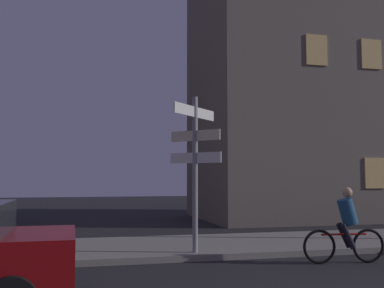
# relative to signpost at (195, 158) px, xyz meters

# --- Properties ---
(sidewalk_kerb) EXTENTS (40.00, 3.49, 0.14)m
(sidewalk_kerb) POSITION_rel_signpost_xyz_m (1.21, 1.37, -2.19)
(sidewalk_kerb) COLOR gray
(sidewalk_kerb) RESTS_ON ground_plane
(signpost) EXTENTS (1.26, 1.26, 3.53)m
(signpost) POSITION_rel_signpost_xyz_m (0.00, 0.00, 0.00)
(signpost) COLOR gray
(signpost) RESTS_ON sidewalk_kerb
(cyclist) EXTENTS (1.82, 0.37, 1.61)m
(cyclist) POSITION_rel_signpost_xyz_m (2.98, -1.32, -1.51)
(cyclist) COLOR black
(cyclist) RESTS_ON ground_plane
(building_right_block) EXTENTS (12.14, 6.51, 17.30)m
(building_right_block) POSITION_rel_signpost_xyz_m (8.72, 8.81, 6.39)
(building_right_block) COLOR #6B6056
(building_right_block) RESTS_ON ground_plane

